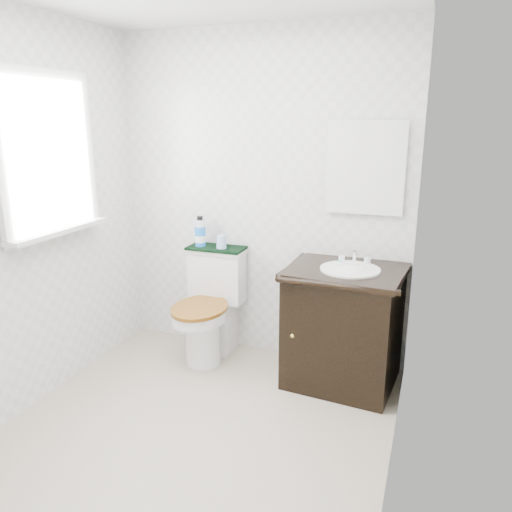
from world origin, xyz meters
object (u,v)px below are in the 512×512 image
Objects in this scene: toilet at (211,311)px; mouthwash_bottle at (200,232)px; trash_bin at (314,343)px; cup at (221,242)px; vanity at (344,323)px.

mouthwash_bottle reaches higher than toilet.
cup is (-0.72, -0.03, 0.72)m from trash_bin.
vanity is 3.99× the size of mouthwash_bottle.
vanity is at bearing -3.57° from toilet.
toilet is 0.81m from trash_bin.
mouthwash_bottle reaches higher than cup.
trash_bin is (0.77, 0.13, -0.20)m from toilet.
trash_bin is at bearing 9.76° from toilet.
vanity is at bearing -8.85° from mouthwash_bottle.
toilet reaches higher than trash_bin.
mouthwash_bottle is at bearing 137.81° from toilet.
toilet is at bearing -170.24° from trash_bin.
trash_bin is 1.33× the size of mouthwash_bottle.
mouthwash_bottle is at bearing -178.84° from trash_bin.
cup is at bearing 170.27° from vanity.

